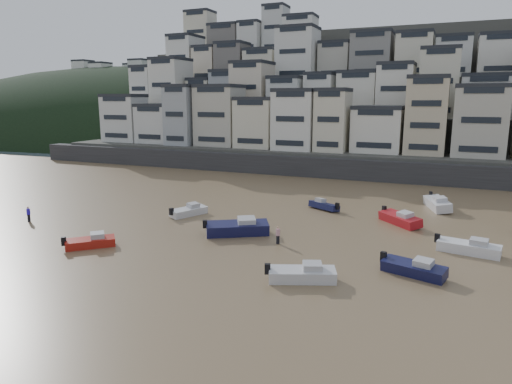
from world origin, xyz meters
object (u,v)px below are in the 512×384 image
at_px(boat_b, 414,267).
at_px(boat_j, 90,241).
at_px(boat_d, 469,245).
at_px(boat_i, 437,202).
at_px(person_pink, 278,235).
at_px(boat_a, 302,272).
at_px(boat_f, 189,210).
at_px(boat_c, 237,226).
at_px(boat_h, 324,205).
at_px(boat_e, 400,217).
at_px(person_blue, 29,214).

height_order(boat_b, boat_j, boat_b).
relative_size(boat_d, boat_i, 0.86).
xyz_separation_m(boat_b, boat_i, (0.98, 24.51, 0.18)).
bearing_deg(boat_d, person_pink, -156.28).
relative_size(boat_a, boat_d, 0.97).
height_order(boat_i, boat_j, boat_i).
height_order(boat_a, boat_f, boat_a).
bearing_deg(boat_d, boat_b, -109.17).
relative_size(boat_c, person_pink, 3.99).
distance_m(boat_c, boat_h, 15.17).
relative_size(boat_j, person_pink, 2.77).
height_order(boat_f, boat_h, boat_f).
distance_m(boat_b, person_pink, 13.05).
distance_m(boat_d, person_pink, 17.25).
relative_size(boat_e, person_pink, 3.40).
relative_size(boat_d, boat_h, 1.26).
bearing_deg(boat_c, boat_j, -171.57).
distance_m(boat_f, boat_h, 16.86).
bearing_deg(boat_c, person_pink, -43.83).
xyz_separation_m(boat_i, person_pink, (-13.59, -21.18, -0.04)).
xyz_separation_m(boat_a, boat_i, (8.68, 29.11, 0.15)).
relative_size(boat_c, person_blue, 3.99).
height_order(boat_f, person_pink, person_pink).
height_order(boat_b, person_pink, person_pink).
bearing_deg(boat_e, boat_f, -121.23).
bearing_deg(boat_e, boat_b, -35.34).
xyz_separation_m(boat_c, boat_e, (14.83, 10.70, -0.14)).
height_order(boat_c, boat_e, boat_c).
xyz_separation_m(boat_h, person_blue, (-29.30, -18.76, 0.25)).
relative_size(boat_d, person_pink, 3.31).
distance_m(boat_c, boat_f, 10.03).
relative_size(boat_a, boat_f, 1.09).
bearing_deg(boat_f, boat_h, -33.42).
relative_size(boat_a, person_pink, 3.20).
relative_size(boat_d, boat_e, 0.97).
bearing_deg(boat_a, boat_e, 53.74).
bearing_deg(boat_a, boat_c, 115.38).
xyz_separation_m(boat_b, person_pink, (-12.61, 3.33, 0.14)).
bearing_deg(boat_e, boat_j, -97.67).
relative_size(boat_h, boat_i, 0.69).
height_order(boat_f, boat_j, boat_f).
relative_size(boat_h, person_pink, 2.63).
height_order(boat_c, boat_d, boat_c).
height_order(boat_a, boat_d, boat_d).
distance_m(boat_a, boat_d, 16.87).
relative_size(boat_i, person_pink, 3.83).
bearing_deg(person_pink, boat_j, -153.34).
bearing_deg(boat_j, boat_f, 37.02).
height_order(boat_f, boat_i, boat_i).
bearing_deg(boat_j, boat_h, 11.00).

